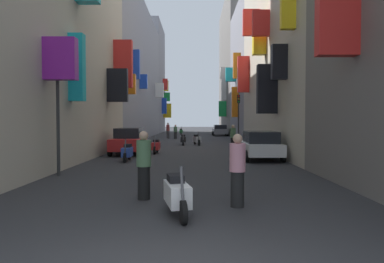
{
  "coord_description": "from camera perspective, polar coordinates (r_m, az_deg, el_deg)",
  "views": [
    {
      "loc": [
        0.39,
        -4.11,
        2.07
      ],
      "look_at": [
        0.22,
        22.6,
        1.18
      ],
      "focal_mm": 32.45,
      "sensor_mm": 36.0,
      "label": 1
    }
  ],
  "objects": [
    {
      "name": "ground_plane",
      "position": [
        34.17,
        -0.29,
        -1.56
      ],
      "size": [
        140.0,
        140.0,
        0.0
      ],
      "primitive_type": "plane",
      "color": "#2D2D30"
    },
    {
      "name": "building_left_mid_a",
      "position": [
        40.72,
        -11.69,
        9.49
      ],
      "size": [
        7.13,
        26.72,
        14.95
      ],
      "color": "gray",
      "rests_on": "ground"
    },
    {
      "name": "building_left_mid_c",
      "position": [
        59.49,
        -7.82,
        8.49
      ],
      "size": [
        7.36,
        11.23,
        17.84
      ],
      "color": "gray",
      "rests_on": "ground"
    },
    {
      "name": "building_right_mid_b",
      "position": [
        27.86,
        16.61,
        12.84
      ],
      "size": [
        7.16,
        12.0,
        14.78
      ],
      "color": "#BCB29E",
      "rests_on": "ground"
    },
    {
      "name": "building_right_mid_c",
      "position": [
        39.46,
        11.62,
        9.46
      ],
      "size": [
        7.11,
        12.2,
        14.58
      ],
      "color": "gray",
      "rests_on": "ground"
    },
    {
      "name": "building_right_far",
      "position": [
        55.41,
        8.38,
        10.27
      ],
      "size": [
        7.08,
        19.63,
        20.29
      ],
      "color": "slate",
      "rests_on": "ground"
    },
    {
      "name": "parked_car_white",
      "position": [
        18.5,
        11.16,
        -2.16
      ],
      "size": [
        1.94,
        3.97,
        1.48
      ],
      "color": "white",
      "rests_on": "ground"
    },
    {
      "name": "parked_car_grey",
      "position": [
        45.83,
        4.62,
        0.26
      ],
      "size": [
        1.97,
        4.2,
        1.43
      ],
      "color": "slate",
      "rests_on": "ground"
    },
    {
      "name": "parked_car_red",
      "position": [
        21.47,
        -10.29,
        -1.48
      ],
      "size": [
        1.87,
        3.96,
        1.58
      ],
      "color": "#B21E1E",
      "rests_on": "ground"
    },
    {
      "name": "scooter_white",
      "position": [
        7.69,
        -2.49,
        -10.17
      ],
      "size": [
        0.68,
        1.91,
        1.13
      ],
      "color": "silver",
      "rests_on": "ground"
    },
    {
      "name": "scooter_silver",
      "position": [
        28.72,
        0.8,
        -1.3
      ],
      "size": [
        0.69,
        1.79,
        1.13
      ],
      "color": "#ADADB2",
      "rests_on": "ground"
    },
    {
      "name": "scooter_red",
      "position": [
        21.56,
        -5.95,
        -2.38
      ],
      "size": [
        0.46,
        1.81,
        1.13
      ],
      "color": "red",
      "rests_on": "ground"
    },
    {
      "name": "scooter_green",
      "position": [
        48.6,
        -1.8,
        0.01
      ],
      "size": [
        0.44,
        1.94,
        1.13
      ],
      "color": "#287F3D",
      "rests_on": "ground"
    },
    {
      "name": "scooter_black",
      "position": [
        28.81,
        -1.44,
        -1.29
      ],
      "size": [
        0.45,
        1.96,
        1.13
      ],
      "color": "black",
      "rests_on": "ground"
    },
    {
      "name": "scooter_blue",
      "position": [
        17.7,
        -10.6,
        -3.34
      ],
      "size": [
        0.46,
        1.84,
        1.13
      ],
      "color": "#2D4CAD",
      "rests_on": "ground"
    },
    {
      "name": "pedestrian_crossing",
      "position": [
        38.1,
        -2.74,
        -0.07
      ],
      "size": [
        0.5,
        0.5,
        1.53
      ],
      "color": "#2A2A2A",
      "rests_on": "ground"
    },
    {
      "name": "pedestrian_near_left",
      "position": [
        8.35,
        7.48,
        -6.36
      ],
      "size": [
        0.52,
        0.52,
        1.74
      ],
      "color": "black",
      "rests_on": "ground"
    },
    {
      "name": "pedestrian_near_right",
      "position": [
        39.29,
        -3.98,
        0.17
      ],
      "size": [
        0.5,
        0.5,
        1.75
      ],
      "color": "#3D3D3D",
      "rests_on": "ground"
    },
    {
      "name": "pedestrian_mid_street",
      "position": [
        23.95,
        6.76,
        -0.97
      ],
      "size": [
        0.5,
        0.5,
        1.74
      ],
      "color": "black",
      "rests_on": "ground"
    },
    {
      "name": "pedestrian_far_away",
      "position": [
        9.14,
        -7.92,
        -5.51
      ],
      "size": [
        0.52,
        0.52,
        1.79
      ],
      "color": "black",
      "rests_on": "ground"
    },
    {
      "name": "traffic_light_near_corner",
      "position": [
        13.74,
        -21.23,
        6.22
      ],
      "size": [
        0.26,
        0.34,
        4.64
      ],
      "color": "#2D2D2D",
      "rests_on": "ground"
    },
    {
      "name": "traffic_light_far_corner",
      "position": [
        32.94,
        7.64,
        3.51
      ],
      "size": [
        0.26,
        0.34,
        4.42
      ],
      "color": "#2D2D2D",
      "rests_on": "ground"
    }
  ]
}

